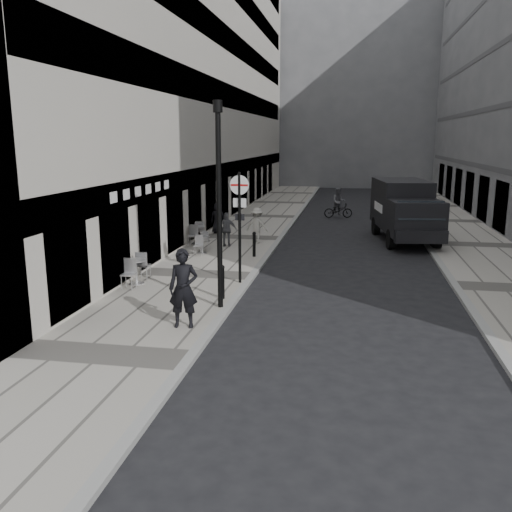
{
  "coord_description": "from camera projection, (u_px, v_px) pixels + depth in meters",
  "views": [
    {
      "loc": [
        3.49,
        -8.1,
        4.92
      ],
      "look_at": [
        0.63,
        7.87,
        1.4
      ],
      "focal_mm": 38.0,
      "sensor_mm": 36.0,
      "label": 1
    }
  ],
  "objects": [
    {
      "name": "ground",
      "position": [
        141.0,
        427.0,
        9.44
      ],
      "size": [
        120.0,
        120.0,
        0.0
      ],
      "primitive_type": "plane",
      "color": "black",
      "rests_on": "ground"
    },
    {
      "name": "sidewalk",
      "position": [
        240.0,
        238.0,
        27.08
      ],
      "size": [
        4.0,
        60.0,
        0.12
      ],
      "primitive_type": "cube",
      "color": "#A49E94",
      "rests_on": "ground"
    },
    {
      "name": "far_sidewalk",
      "position": [
        471.0,
        245.0,
        25.18
      ],
      "size": [
        4.0,
        60.0,
        0.12
      ],
      "primitive_type": "cube",
      "color": "#A49E94",
      "rests_on": "ground"
    },
    {
      "name": "building_left",
      "position": [
        196.0,
        69.0,
        32.13
      ],
      "size": [
        4.0,
        45.0,
        18.0
      ],
      "primitive_type": "cube",
      "color": "#B3AFA3",
      "rests_on": "ground"
    },
    {
      "name": "building_far",
      "position": [
        339.0,
        83.0,
        60.71
      ],
      "size": [
        24.0,
        16.0,
        22.0
      ],
      "primitive_type": "cube",
      "color": "slate",
      "rests_on": "ground"
    },
    {
      "name": "walking_man",
      "position": [
        183.0,
        288.0,
        13.92
      ],
      "size": [
        0.82,
        0.59,
        2.07
      ],
      "primitive_type": "imported",
      "rotation": [
        0.0,
        0.0,
        0.14
      ],
      "color": "black",
      "rests_on": "sidewalk"
    },
    {
      "name": "sign_post",
      "position": [
        240.0,
        213.0,
        17.97
      ],
      "size": [
        0.64,
        0.11,
        3.74
      ],
      "rotation": [
        0.0,
        0.0,
        -0.06
      ],
      "color": "black",
      "rests_on": "sidewalk"
    },
    {
      "name": "lamppost",
      "position": [
        219.0,
        196.0,
        15.12
      ],
      "size": [
        0.26,
        0.26,
        5.82
      ],
      "color": "black",
      "rests_on": "sidewalk"
    },
    {
      "name": "bollard_near",
      "position": [
        222.0,
        283.0,
        16.51
      ],
      "size": [
        0.13,
        0.13,
        0.99
      ],
      "primitive_type": "cylinder",
      "color": "black",
      "rests_on": "sidewalk"
    },
    {
      "name": "bollard_far",
      "position": [
        254.0,
        245.0,
        22.45
      ],
      "size": [
        0.13,
        0.13,
        0.97
      ],
      "primitive_type": "cylinder",
      "color": "black",
      "rests_on": "sidewalk"
    },
    {
      "name": "panel_van",
      "position": [
        404.0,
        207.0,
        26.35
      ],
      "size": [
        3.13,
        6.45,
        2.92
      ],
      "rotation": [
        0.0,
        0.0,
        0.14
      ],
      "color": "black",
      "rests_on": "ground"
    },
    {
      "name": "cyclist",
      "position": [
        338.0,
        206.0,
        34.3
      ],
      "size": [
        1.85,
        0.9,
        1.91
      ],
      "rotation": [
        0.0,
        0.0,
        0.17
      ],
      "color": "black",
      "rests_on": "ground"
    },
    {
      "name": "pedestrian_a",
      "position": [
        227.0,
        230.0,
        24.5
      ],
      "size": [
        0.92,
        0.41,
        1.55
      ],
      "primitive_type": "imported",
      "rotation": [
        0.0,
        0.0,
        3.17
      ],
      "color": "#525257",
      "rests_on": "sidewalk"
    },
    {
      "name": "pedestrian_b",
      "position": [
        257.0,
        225.0,
        25.34
      ],
      "size": [
        1.16,
        0.8,
        1.66
      ],
      "primitive_type": "imported",
      "rotation": [
        0.0,
        0.0,
        2.96
      ],
      "color": "#B2AEA4",
      "rests_on": "sidewalk"
    },
    {
      "name": "pedestrian_c",
      "position": [
        218.0,
        218.0,
        27.97
      ],
      "size": [
        0.81,
        0.56,
        1.59
      ],
      "primitive_type": "imported",
      "rotation": [
        0.0,
        0.0,
        3.07
      ],
      "color": "black",
      "rests_on": "sidewalk"
    },
    {
      "name": "cafe_table_near",
      "position": [
        136.0,
        270.0,
        18.19
      ],
      "size": [
        0.77,
        1.73,
        0.99
      ],
      "color": "silver",
      "rests_on": "sidewalk"
    },
    {
      "name": "cafe_table_mid",
      "position": [
        197.0,
        233.0,
        25.14
      ],
      "size": [
        0.76,
        1.72,
        0.98
      ],
      "color": "#BCBCBF",
      "rests_on": "sidewalk"
    },
    {
      "name": "cafe_table_far",
      "position": [
        202.0,
        243.0,
        23.14
      ],
      "size": [
        0.67,
        1.5,
        0.86
      ],
      "color": "#ABABAD",
      "rests_on": "sidewalk"
    }
  ]
}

